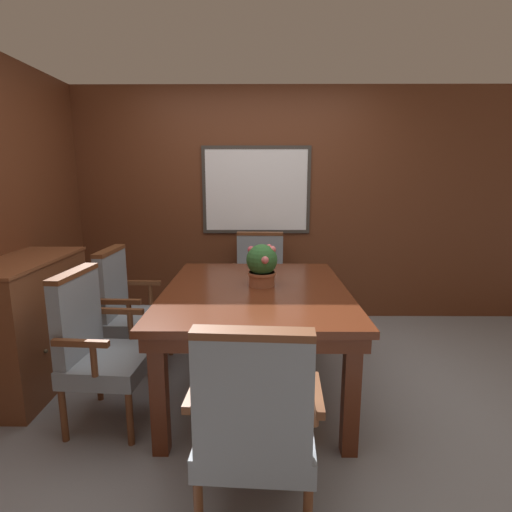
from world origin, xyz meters
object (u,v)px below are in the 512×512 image
(dining_table, at_px, (256,301))
(potted_plant, at_px, (262,264))
(chair_head_far, at_px, (260,279))
(chair_left_far, at_px, (127,306))
(chair_left_near, at_px, (97,344))
(sideboard_cabinet, at_px, (29,324))
(chair_head_near, at_px, (255,423))

(dining_table, relative_size, potted_plant, 5.30)
(dining_table, relative_size, chair_head_far, 1.62)
(chair_left_far, xyz_separation_m, potted_plant, (1.08, -0.28, 0.41))
(chair_left_near, bearing_deg, potted_plant, -62.03)
(dining_table, xyz_separation_m, potted_plant, (0.04, 0.07, 0.25))
(chair_left_far, bearing_deg, chair_left_near, -174.27)
(dining_table, height_order, sideboard_cabinet, sideboard_cabinet)
(chair_left_near, relative_size, sideboard_cabinet, 0.94)
(chair_head_far, xyz_separation_m, chair_head_near, (-0.02, -2.39, 0.00))
(chair_left_near, bearing_deg, chair_head_near, -124.79)
(potted_plant, bearing_deg, chair_left_far, 165.31)
(sideboard_cabinet, bearing_deg, chair_head_near, -36.55)
(potted_plant, xyz_separation_m, sideboard_cabinet, (-1.70, -0.02, -0.45))
(chair_left_near, xyz_separation_m, chair_head_near, (0.99, -0.81, 0.00))
(chair_head_far, relative_size, chair_left_near, 1.00)
(chair_left_near, distance_m, sideboard_cabinet, 0.80)
(chair_head_near, height_order, sideboard_cabinet, chair_head_near)
(chair_left_near, bearing_deg, dining_table, -64.55)
(sideboard_cabinet, bearing_deg, potted_plant, 0.75)
(chair_left_far, bearing_deg, chair_head_far, -49.67)
(chair_head_far, height_order, chair_left_near, same)
(chair_left_near, bearing_deg, sideboard_cabinet, 61.82)
(chair_left_far, height_order, sideboard_cabinet, chair_left_far)
(potted_plant, bearing_deg, chair_head_far, 90.72)
(dining_table, xyz_separation_m, chair_left_far, (-1.04, 0.35, -0.16))
(dining_table, xyz_separation_m, chair_left_near, (-0.99, -0.38, -0.16))
(dining_table, xyz_separation_m, chair_head_near, (0.00, -1.19, -0.16))
(chair_left_near, bearing_deg, chair_head_far, -28.36)
(dining_table, xyz_separation_m, sideboard_cabinet, (-1.66, 0.05, -0.19))
(chair_head_far, distance_m, chair_left_far, 1.36)
(potted_plant, relative_size, sideboard_cabinet, 0.29)
(chair_left_far, xyz_separation_m, sideboard_cabinet, (-0.62, -0.31, -0.04))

